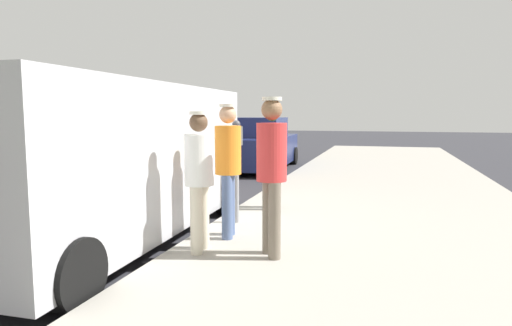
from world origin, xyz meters
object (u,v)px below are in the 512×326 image
(pedestrian_in_orange, at_px, (228,161))
(parked_van, at_px, (111,158))
(parked_sedan_ahead, at_px, (258,146))
(parking_meter_near, at_px, (236,154))
(pedestrian_in_red, at_px, (272,165))
(pedestrian_in_white, at_px, (199,173))
(pedestrian_in_green, at_px, (272,150))

(pedestrian_in_orange, bearing_deg, parked_van, -175.03)
(pedestrian_in_orange, xyz_separation_m, parked_van, (-1.65, -0.14, 0.01))
(pedestrian_in_orange, relative_size, parked_van, 0.33)
(parked_sedan_ahead, bearing_deg, pedestrian_in_orange, -76.88)
(parking_meter_near, distance_m, pedestrian_in_red, 1.64)
(parked_van, distance_m, parked_sedan_ahead, 8.35)
(pedestrian_in_orange, bearing_deg, pedestrian_in_red, -40.01)
(pedestrian_in_orange, distance_m, parked_sedan_ahead, 8.42)
(pedestrian_in_white, bearing_deg, pedestrian_in_orange, 80.76)
(parking_meter_near, xyz_separation_m, parked_sedan_ahead, (-1.76, 7.42, -0.43))
(parked_sedan_ahead, bearing_deg, parked_van, -88.19)
(parked_sedan_ahead, bearing_deg, pedestrian_in_green, -72.23)
(pedestrian_in_orange, bearing_deg, parked_sedan_ahead, 103.12)
(pedestrian_in_orange, bearing_deg, pedestrian_in_white, -99.24)
(parking_meter_near, xyz_separation_m, pedestrian_in_white, (0.04, -1.45, -0.10))
(pedestrian_in_orange, bearing_deg, parking_meter_near, 100.75)
(pedestrian_in_red, xyz_separation_m, parked_sedan_ahead, (-2.64, 8.81, -0.44))
(pedestrian_in_white, bearing_deg, parking_meter_near, 91.40)
(pedestrian_in_red, height_order, pedestrian_in_orange, pedestrian_in_red)
(parking_meter_near, distance_m, pedestrian_in_white, 1.46)
(pedestrian_in_white, distance_m, pedestrian_in_red, 0.85)
(pedestrian_in_red, xyz_separation_m, pedestrian_in_green, (-0.62, 2.50, -0.04))
(parking_meter_near, height_order, parked_sedan_ahead, parking_meter_near)
(pedestrian_in_red, bearing_deg, parked_van, 168.74)
(pedestrian_in_green, relative_size, parked_van, 0.33)
(parking_meter_near, bearing_deg, pedestrian_in_white, -88.60)
(pedestrian_in_orange, bearing_deg, pedestrian_in_green, 86.50)
(pedestrian_in_red, bearing_deg, parked_sedan_ahead, 106.71)
(pedestrian_in_red, height_order, parked_sedan_ahead, pedestrian_in_red)
(parking_meter_near, height_order, parked_van, parked_van)
(pedestrian_in_white, height_order, pedestrian_in_green, pedestrian_in_green)
(pedestrian_in_white, relative_size, pedestrian_in_red, 0.91)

